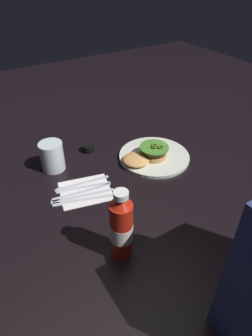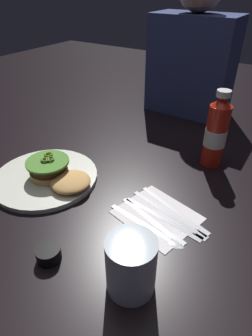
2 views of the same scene
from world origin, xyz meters
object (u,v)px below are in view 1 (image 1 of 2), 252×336
at_px(burger_sandwich, 147,154).
at_px(ketchup_bottle, 121,228).
at_px(fork_utensil, 79,187).
at_px(butter_knife, 78,192).
at_px(condiment_cup, 88,148).
at_px(napkin, 85,191).
at_px(water_glass, 52,156).
at_px(spoon_utensil, 75,184).
at_px(table_knife, 79,196).
at_px(steak_knife, 80,200).
at_px(dinner_plate, 154,156).

height_order(burger_sandwich, ketchup_bottle, ketchup_bottle).
xyz_separation_m(fork_utensil, butter_knife, (0.01, 0.02, 0.00)).
height_order(condiment_cup, napkin, condiment_cup).
distance_m(water_glass, spoon_utensil, 0.15).
relative_size(napkin, spoon_utensil, 0.87).
relative_size(burger_sandwich, table_knife, 0.89).
relative_size(water_glass, fork_utensil, 0.59).
bearing_deg(steak_knife, napkin, -135.54).
bearing_deg(table_knife, napkin, -154.06).
relative_size(condiment_cup, spoon_utensil, 0.25).
height_order(burger_sandwich, water_glass, water_glass).
bearing_deg(dinner_plate, ketchup_bottle, 42.95).
xyz_separation_m(burger_sandwich, condiment_cup, (0.16, -0.19, -0.02)).
height_order(burger_sandwich, butter_knife, burger_sandwich).
bearing_deg(condiment_cup, spoon_utensil, 51.37).
relative_size(water_glass, condiment_cup, 2.26).
bearing_deg(napkin, spoon_utensil, -67.78).
distance_m(burger_sandwich, table_knife, 0.32).
bearing_deg(napkin, dinner_plate, -172.94).
relative_size(ketchup_bottle, butter_knife, 1.07).
distance_m(dinner_plate, ketchup_bottle, 0.49).
bearing_deg(steak_knife, water_glass, -87.87).
height_order(napkin, table_knife, table_knife).
bearing_deg(dinner_plate, table_knife, 8.86).
distance_m(burger_sandwich, fork_utensil, 0.30).
xyz_separation_m(fork_utensil, table_knife, (0.02, 0.04, 0.00)).
bearing_deg(butter_knife, steak_knife, 76.14).
distance_m(dinner_plate, water_glass, 0.40).
xyz_separation_m(burger_sandwich, fork_utensil, (0.30, 0.01, -0.03)).
xyz_separation_m(water_glass, spoon_utensil, (-0.02, 0.14, -0.05)).
height_order(water_glass, spoon_utensil, water_glass).
height_order(dinner_plate, ketchup_bottle, ketchup_bottle).
relative_size(spoon_utensil, steak_knife, 0.97).
bearing_deg(table_knife, condiment_cup, -122.56).
relative_size(dinner_plate, butter_knife, 1.36).
distance_m(dinner_plate, napkin, 0.33).
distance_m(dinner_plate, butter_knife, 0.35).
height_order(dinner_plate, table_knife, dinner_plate).
distance_m(spoon_utensil, table_knife, 0.06).
bearing_deg(ketchup_bottle, steak_knife, -87.94).
relative_size(napkin, table_knife, 0.81).
height_order(condiment_cup, spoon_utensil, condiment_cup).
xyz_separation_m(condiment_cup, napkin, (0.12, 0.22, -0.01)).
bearing_deg(napkin, burger_sandwich, -173.27).
bearing_deg(condiment_cup, steak_knife, 58.78).
relative_size(ketchup_bottle, condiment_cup, 4.52).
xyz_separation_m(butter_knife, steak_knife, (0.01, 0.04, 0.00)).
bearing_deg(burger_sandwich, butter_knife, 5.55).
xyz_separation_m(dinner_plate, spoon_utensil, (0.34, -0.01, -0.00)).
xyz_separation_m(water_glass, table_knife, (-0.01, 0.20, -0.05)).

